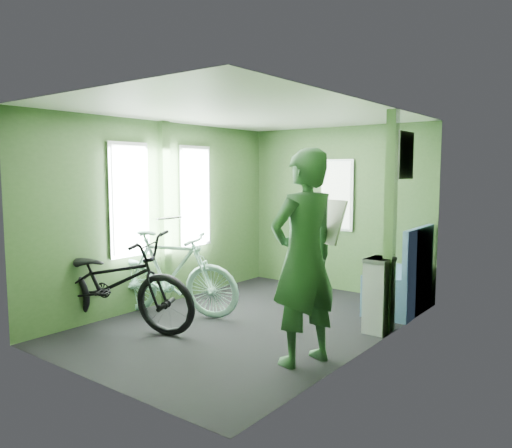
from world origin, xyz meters
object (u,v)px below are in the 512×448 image
(passenger, at_px, (304,257))
(bench_seat, at_px, (400,286))
(waste_box, at_px, (379,295))
(bicycle_black, at_px, (113,329))
(bicycle_mint, at_px, (171,316))

(passenger, bearing_deg, bench_seat, -163.52)
(bench_seat, bearing_deg, waste_box, -85.30)
(bicycle_black, xyz_separation_m, passenger, (2.11, 0.44, 0.94))
(bicycle_mint, relative_size, waste_box, 2.15)
(bicycle_mint, bearing_deg, passenger, -117.34)
(bench_seat, bearing_deg, bicycle_mint, -141.22)
(bicycle_black, relative_size, bicycle_mint, 1.17)
(passenger, bearing_deg, waste_box, -169.92)
(bicycle_mint, height_order, passenger, passenger)
(waste_box, relative_size, bench_seat, 0.76)
(bicycle_black, relative_size, passenger, 1.05)
(bench_seat, bearing_deg, bicycle_black, -133.21)
(bicycle_black, xyz_separation_m, bench_seat, (2.17, 2.53, 0.31))
(bicycle_mint, xyz_separation_m, bench_seat, (2.05, 1.81, 0.31))
(bicycle_mint, height_order, bench_seat, bench_seat)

